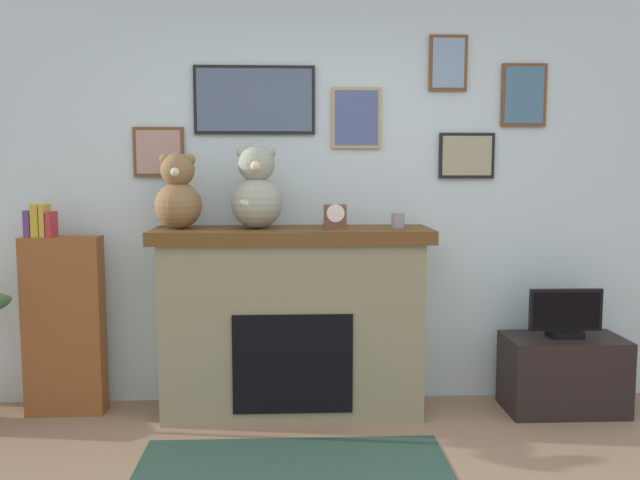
# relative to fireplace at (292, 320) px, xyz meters

# --- Properties ---
(back_wall) EXTENTS (5.20, 0.15, 2.60)m
(back_wall) POSITION_rel_fireplace_xyz_m (0.25, 0.30, 0.73)
(back_wall) COLOR silver
(back_wall) RESTS_ON ground_plane
(fireplace) EXTENTS (1.68, 0.54, 1.15)m
(fireplace) POSITION_rel_fireplace_xyz_m (0.00, 0.00, 0.00)
(fireplace) COLOR gray
(fireplace) RESTS_ON ground_plane
(bookshelf) EXTENTS (0.47, 0.16, 1.30)m
(bookshelf) POSITION_rel_fireplace_xyz_m (-1.40, 0.04, -0.01)
(bookshelf) COLOR brown
(bookshelf) RESTS_ON ground_plane
(tv_stand) EXTENTS (0.72, 0.40, 0.47)m
(tv_stand) POSITION_rel_fireplace_xyz_m (1.69, -0.06, -0.35)
(tv_stand) COLOR black
(tv_stand) RESTS_ON ground_plane
(television) EXTENTS (0.45, 0.14, 0.30)m
(television) POSITION_rel_fireplace_xyz_m (1.69, -0.06, 0.03)
(television) COLOR black
(television) RESTS_ON tv_stand
(area_rug) EXTENTS (1.60, 0.99, 0.01)m
(area_rug) POSITION_rel_fireplace_xyz_m (-0.00, -0.92, -0.58)
(area_rug) COLOR #264133
(area_rug) RESTS_ON ground_plane
(candle_jar) EXTENTS (0.08, 0.08, 0.09)m
(candle_jar) POSITION_rel_fireplace_xyz_m (0.64, -0.02, 0.62)
(candle_jar) COLOR gray
(candle_jar) RESTS_ON fireplace
(mantel_clock) EXTENTS (0.13, 0.10, 0.15)m
(mantel_clock) POSITION_rel_fireplace_xyz_m (0.26, -0.02, 0.64)
(mantel_clock) COLOR brown
(mantel_clock) RESTS_ON fireplace
(teddy_bear_grey) EXTENTS (0.28, 0.28, 0.45)m
(teddy_bear_grey) POSITION_rel_fireplace_xyz_m (-0.68, -0.02, 0.77)
(teddy_bear_grey) COLOR brown
(teddy_bear_grey) RESTS_ON fireplace
(teddy_bear_tan) EXTENTS (0.31, 0.31, 0.50)m
(teddy_bear_tan) POSITION_rel_fireplace_xyz_m (-0.21, -0.02, 0.79)
(teddy_bear_tan) COLOR gray
(teddy_bear_tan) RESTS_ON fireplace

